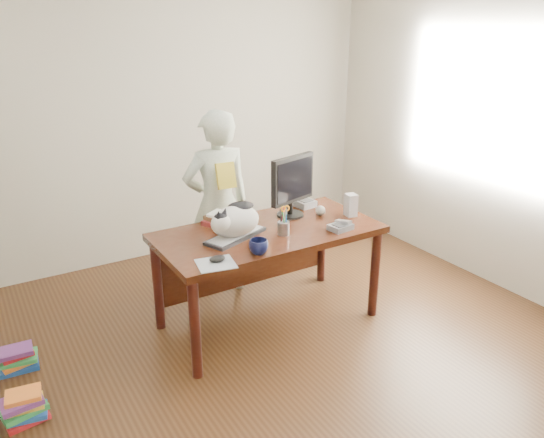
{
  "coord_description": "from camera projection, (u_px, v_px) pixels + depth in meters",
  "views": [
    {
      "loc": [
        -1.81,
        -2.43,
        2.18
      ],
      "look_at": [
        0.0,
        0.55,
        0.85
      ],
      "focal_mm": 35.0,
      "sensor_mm": 36.0,
      "label": 1
    }
  ],
  "objects": [
    {
      "name": "phone",
      "position": [
        341.0,
        226.0,
        3.8
      ],
      "size": [
        0.18,
        0.15,
        0.07
      ],
      "rotation": [
        0.0,
        0.0,
        0.12
      ],
      "color": "slate",
      "rests_on": "desk"
    },
    {
      "name": "speaker",
      "position": [
        351.0,
        205.0,
        4.05
      ],
      "size": [
        0.09,
        0.1,
        0.17
      ],
      "rotation": [
        0.0,
        0.0,
        -0.16
      ],
      "color": "#A9A8AB",
      "rests_on": "desk"
    },
    {
      "name": "book_pile_a",
      "position": [
        24.0,
        408.0,
        3.03
      ],
      "size": [
        0.27,
        0.22,
        0.18
      ],
      "color": "#B1191E",
      "rests_on": "ground"
    },
    {
      "name": "book_stack",
      "position": [
        220.0,
        218.0,
        3.92
      ],
      "size": [
        0.28,
        0.25,
        0.09
      ],
      "rotation": [
        0.0,
        0.0,
        0.42
      ],
      "color": "#4F1516",
      "rests_on": "desk"
    },
    {
      "name": "pen_cup",
      "position": [
        284.0,
        226.0,
        3.71
      ],
      "size": [
        0.09,
        0.08,
        0.21
      ],
      "rotation": [
        0.0,
        0.0,
        0.0
      ],
      "color": "gray",
      "rests_on": "desk"
    },
    {
      "name": "monitor",
      "position": [
        292.0,
        183.0,
        3.97
      ],
      "size": [
        0.42,
        0.25,
        0.47
      ],
      "rotation": [
        0.0,
        0.0,
        0.27
      ],
      "color": "black",
      "rests_on": "desk"
    },
    {
      "name": "calculator",
      "position": [
        303.0,
        203.0,
        4.28
      ],
      "size": [
        0.16,
        0.2,
        0.06
      ],
      "rotation": [
        0.0,
        0.0,
        0.13
      ],
      "color": "slate",
      "rests_on": "desk"
    },
    {
      "name": "held_book",
      "position": [
        226.0,
        176.0,
        4.04
      ],
      "size": [
        0.15,
        0.1,
        0.2
      ],
      "rotation": [
        0.0,
        0.0,
        -0.07
      ],
      "color": "gold",
      "rests_on": "person"
    },
    {
      "name": "room",
      "position": [
        320.0,
        168.0,
        3.11
      ],
      "size": [
        4.5,
        4.5,
        4.5
      ],
      "color": "black",
      "rests_on": "ground"
    },
    {
      "name": "baseball",
      "position": [
        320.0,
        211.0,
        4.07
      ],
      "size": [
        0.08,
        0.08,
        0.08
      ],
      "rotation": [
        0.0,
        0.0,
        -0.34
      ],
      "color": "beige",
      "rests_on": "desk"
    },
    {
      "name": "person",
      "position": [
        217.0,
        204.0,
        4.27
      ],
      "size": [
        0.58,
        0.41,
        1.53
      ],
      "primitive_type": "imported",
      "rotation": [
        0.0,
        0.0,
        3.07
      ],
      "color": "white",
      "rests_on": "ground"
    },
    {
      "name": "book_pile_b",
      "position": [
        18.0,
        359.0,
        3.49
      ],
      "size": [
        0.26,
        0.2,
        0.15
      ],
      "color": "#194396",
      "rests_on": "ground"
    },
    {
      "name": "keyboard",
      "position": [
        236.0,
        236.0,
        3.67
      ],
      "size": [
        0.5,
        0.34,
        0.03
      ],
      "rotation": [
        0.0,
        0.0,
        0.39
      ],
      "color": "black",
      "rests_on": "desk"
    },
    {
      "name": "mouse",
      "position": [
        217.0,
        259.0,
        3.29
      ],
      "size": [
        0.11,
        0.09,
        0.04
      ],
      "rotation": [
        0.0,
        0.0,
        -0.19
      ],
      "color": "black",
      "rests_on": "mousepad"
    },
    {
      "name": "desk",
      "position": [
        263.0,
        245.0,
        3.92
      ],
      "size": [
        1.6,
        0.8,
        0.75
      ],
      "color": "black",
      "rests_on": "ground"
    },
    {
      "name": "cat",
      "position": [
        234.0,
        220.0,
        3.61
      ],
      "size": [
        0.44,
        0.34,
        0.26
      ],
      "rotation": [
        0.0,
        0.0,
        0.39
      ],
      "color": "silver",
      "rests_on": "keyboard"
    },
    {
      "name": "coffee_mug",
      "position": [
        259.0,
        247.0,
        3.4
      ],
      "size": [
        0.16,
        0.16,
        0.1
      ],
      "primitive_type": "imported",
      "rotation": [
        0.0,
        0.0,
        0.37
      ],
      "color": "#0C1133",
      "rests_on": "desk"
    },
    {
      "name": "mousepad",
      "position": [
        216.0,
        264.0,
        3.28
      ],
      "size": [
        0.26,
        0.25,
        0.01
      ],
      "rotation": [
        0.0,
        0.0,
        -0.19
      ],
      "color": "#A2A8AE",
      "rests_on": "desk"
    }
  ]
}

